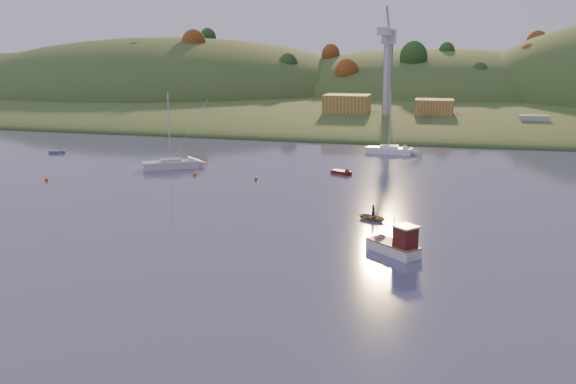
% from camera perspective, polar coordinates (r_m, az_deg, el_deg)
% --- Properties ---
extents(ground, '(500.00, 500.00, 0.00)m').
position_cam_1_polar(ground, '(42.45, -9.87, -14.06)').
color(ground, '#333B54').
rests_on(ground, ground).
extents(far_shore, '(620.00, 220.00, 1.50)m').
position_cam_1_polar(far_shore, '(265.63, 10.49, 8.61)').
color(far_shore, '#29491D').
rests_on(far_shore, ground).
extents(shore_slope, '(640.00, 150.00, 7.00)m').
position_cam_1_polar(shore_slope, '(201.00, 9.32, 7.32)').
color(shore_slope, '#29491D').
rests_on(shore_slope, ground).
extents(hill_left_far, '(120.00, 100.00, 32.00)m').
position_cam_1_polar(hill_left_far, '(305.75, -21.57, 8.47)').
color(hill_left_far, '#29491D').
rests_on(hill_left_far, ground).
extents(hill_left, '(170.00, 140.00, 44.00)m').
position_cam_1_polar(hill_left, '(257.92, -10.56, 8.48)').
color(hill_left, '#29491D').
rests_on(hill_left, ground).
extents(hill_center, '(140.00, 120.00, 36.00)m').
position_cam_1_polar(hill_center, '(245.28, 12.55, 8.18)').
color(hill_center, '#29491D').
rests_on(hill_center, ground).
extents(hillside_trees, '(280.00, 50.00, 32.00)m').
position_cam_1_polar(hillside_trees, '(220.86, 9.75, 7.80)').
color(hillside_trees, '#1C4016').
rests_on(hillside_trees, ground).
extents(wharf, '(42.00, 16.00, 2.40)m').
position_cam_1_polar(wharf, '(157.86, 9.87, 6.24)').
color(wharf, slate).
rests_on(wharf, ground).
extents(shed_west, '(11.00, 8.00, 4.80)m').
position_cam_1_polar(shed_west, '(159.89, 5.25, 7.76)').
color(shed_west, olive).
rests_on(shed_west, wharf).
extents(shed_east, '(9.00, 7.00, 4.00)m').
position_cam_1_polar(shed_east, '(159.18, 12.86, 7.32)').
color(shed_east, olive).
rests_on(shed_east, wharf).
extents(dock_crane, '(3.20, 28.00, 20.30)m').
position_cam_1_polar(dock_crane, '(153.49, 8.86, 12.07)').
color(dock_crane, '#B7B7BC').
rests_on(dock_crane, wharf).
extents(fishing_boat, '(6.14, 5.71, 4.09)m').
position_cam_1_polar(fishing_boat, '(61.32, 9.06, -4.52)').
color(fishing_boat, silver).
rests_on(fishing_boat, ground).
extents(sailboat_near, '(8.75, 6.71, 12.01)m').
position_cam_1_polar(sailboat_near, '(103.13, -10.39, 2.48)').
color(sailboat_near, silver).
rests_on(sailboat_near, ground).
extents(sailboat_far, '(8.27, 3.18, 11.20)m').
position_cam_1_polar(sailboat_far, '(117.07, 8.97, 3.75)').
color(sailboat_far, white).
rests_on(sailboat_far, ground).
extents(canoe, '(3.81, 3.38, 0.65)m').
position_cam_1_polar(canoe, '(72.28, 7.58, -2.25)').
color(canoe, '#A28C59').
rests_on(canoe, ground).
extents(paddler, '(0.58, 0.67, 1.55)m').
position_cam_1_polar(paddler, '(72.17, 7.59, -1.91)').
color(paddler, black).
rests_on(paddler, ground).
extents(red_tender, '(3.84, 2.84, 1.25)m').
position_cam_1_polar(red_tender, '(97.25, 5.09, 1.71)').
color(red_tender, '#5C150D').
rests_on(red_tender, ground).
extents(grey_dinghy, '(3.19, 1.94, 1.12)m').
position_cam_1_polar(grey_dinghy, '(123.33, -19.61, 3.38)').
color(grey_dinghy, slate).
rests_on(grey_dinghy, ground).
extents(work_vessel, '(14.91, 5.81, 3.79)m').
position_cam_1_polar(work_vessel, '(154.71, 20.96, 5.50)').
color(work_vessel, slate).
rests_on(work_vessel, ground).
extents(buoy_1, '(0.50, 0.50, 0.50)m').
position_cam_1_polar(buoy_1, '(65.52, 11.19, -4.06)').
color(buoy_1, '#FF580D').
rests_on(buoy_1, ground).
extents(buoy_2, '(0.50, 0.50, 0.50)m').
position_cam_1_polar(buoy_2, '(98.59, -20.69, 1.06)').
color(buoy_2, '#FF580D').
rests_on(buoy_2, ground).
extents(buoy_3, '(0.50, 0.50, 0.50)m').
position_cam_1_polar(buoy_3, '(97.04, -8.29, 1.59)').
color(buoy_3, '#FF580D').
rests_on(buoy_3, ground).
extents(buoy_4, '(0.50, 0.50, 0.50)m').
position_cam_1_polar(buoy_4, '(93.00, -2.87, 1.22)').
color(buoy_4, '#FF580D').
rests_on(buoy_4, ground).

